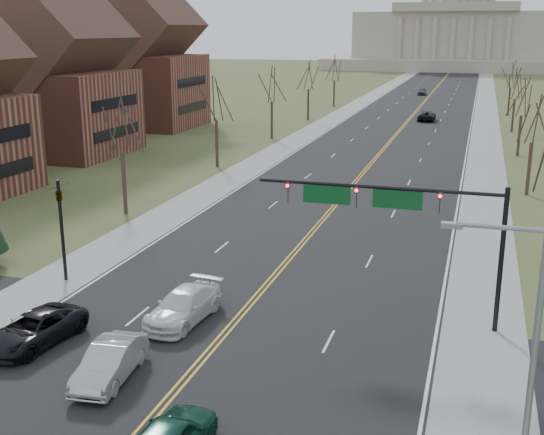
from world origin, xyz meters
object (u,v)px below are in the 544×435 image
Objects in this scene: car_sb_inner_second at (183,306)px; car_far_nb at (427,116)px; signal_mast at (396,209)px; car_far_sb at (422,91)px; signal_left at (61,219)px; car_sb_outer_lead at (34,329)px; car_sb_inner_lead at (110,362)px; street_light at (524,358)px.

car_sb_inner_second reaches higher than car_far_nb.
car_far_sb is at bearing 94.27° from signal_mast.
car_sb_inner_second is at bearing -92.11° from car_far_sb.
signal_left is 1.09× the size of car_far_nb.
car_sb_outer_lead is at bearing -66.06° from signal_left.
car_far_nb is at bearing 80.35° from car_sb_inner_lead.
car_sb_inner_lead is at bearing -137.23° from signal_mast.
car_far_nb is 1.25× the size of car_far_sb.
car_sb_outer_lead is at bearing 83.37° from car_far_nb.
car_sb_inner_second reaches higher than car_sb_inner_lead.
car_sb_inner_lead reaches higher than car_far_nb.
car_sb_outer_lead is at bearing -94.51° from car_far_sb.
car_sb_inner_lead is 1.07× the size of car_far_sb.
street_light is 1.92× the size of car_sb_inner_lead.
car_sb_inner_lead reaches higher than car_sb_outer_lead.
signal_mast reaches higher than car_sb_inner_lead.
signal_left is at bearing 150.88° from street_light.
street_light is 16.79m from car_sb_inner_lead.
car_far_sb is at bearing 95.29° from car_sb_outer_lead.
car_sb_outer_lead is at bearing 164.53° from street_light.
car_far_nb is at bearing 91.83° from car_sb_inner_second.
signal_left reaches higher than car_far_sb.
car_far_sb is (-9.28, 124.30, -5.00)m from signal_mast.
signal_mast is 2.74× the size of car_far_sb.
car_far_nb is at bearing 79.76° from signal_left.
street_light is at bearing -85.77° from car_far_sb.
car_sb_inner_second is (-9.95, -3.32, -4.96)m from signal_mast.
street_light is 1.70× the size of car_sb_outer_lead.
car_sb_inner_second is (5.56, 4.42, 0.05)m from car_sb_outer_lead.
car_sb_inner_second is at bearing 146.27° from street_light.
signal_left reaches higher than car_sb_inner_second.
signal_mast is 1.34× the size of street_light.
signal_left reaches higher than car_far_nb.
signal_mast is 79.77m from car_far_nb.
car_far_nb reaches higher than car_far_sb.
car_sb_inner_lead is at bearing -88.90° from car_sb_inner_second.
car_sb_inner_lead reaches higher than car_far_sb.
car_far_nb is at bearing 90.86° from car_sb_outer_lead.
car_sb_outer_lead is 7.10m from car_sb_inner_second.
street_light is at bearing -28.19° from car_sb_inner_second.
car_sb_inner_second is (8.99, -3.32, -2.91)m from signal_left.
signal_mast is 11.60m from car_sb_inner_second.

